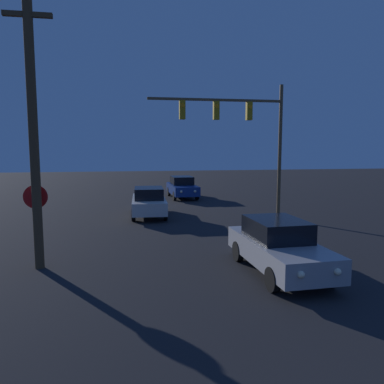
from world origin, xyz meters
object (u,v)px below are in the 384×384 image
Objects in this scene: car_near at (279,246)px; car_far at (182,187)px; utility_pole at (33,128)px; traffic_signal_mast at (243,127)px; car_mid at (149,202)px; stop_sign at (36,209)px.

car_far is at bearing -91.06° from car_near.
car_far is at bearing 66.22° from utility_pole.
traffic_signal_mast is (1.71, -9.20, 3.95)m from car_far.
car_near is at bearing -100.07° from traffic_signal_mast.
car_mid is (-3.22, 9.97, 0.00)m from car_near.
car_mid is 1.77× the size of stop_sign.
car_near is at bearing -69.79° from car_mid.
car_far is at bearing 65.53° from stop_sign.
car_far is (-0.30, 17.15, 0.00)m from car_near.
utility_pole is at bearing -71.97° from stop_sign.
stop_sign is at bearing 63.65° from car_far.
car_far is at bearing 70.12° from car_mid.
traffic_signal_mast is at bearing -21.23° from car_mid.
stop_sign is 2.52m from utility_pole.
utility_pole is at bearing -143.61° from traffic_signal_mast.
car_near is 17.15m from car_far.
car_far is 0.54× the size of utility_pole.
car_near is 8.11m from utility_pole.
traffic_signal_mast is (1.41, 7.95, 3.95)m from car_near.
car_far is 17.28m from utility_pole.
car_mid is at bearing 156.49° from traffic_signal_mast.
car_near is 7.54m from stop_sign.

